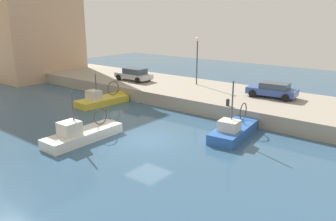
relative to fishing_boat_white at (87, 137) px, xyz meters
The scene contains 10 objects.
water_surface 4.19m from the fishing_boat_white, 55.27° to the right, with size 80.00×80.00×0.00m, color #335675.
quay_wall 14.31m from the fishing_boat_white, 13.92° to the right, with size 9.00×56.00×1.20m, color #9E9384.
fishing_boat_white is the anchor object (origin of this frame).
fishing_boat_blue 10.45m from the fishing_boat_white, 46.57° to the right, with size 6.32×2.36×4.87m.
fishing_boat_yellow 9.57m from the fishing_boat_white, 41.39° to the left, with size 6.01×2.60×3.88m.
parked_car_blue 16.47m from the fishing_boat_white, 25.85° to the right, with size 2.30×4.35×1.33m.
parked_car_silver 15.21m from the fishing_boat_white, 31.73° to the left, with size 2.04×4.30×1.39m.
mooring_bollard_mid 11.23m from the fishing_boat_white, 29.20° to the right, with size 0.28×0.28×0.55m, color #2D2D33.
quay_streetlamp 16.04m from the fishing_boat_white, ahead, with size 0.36×0.36×4.83m.
waterfront_building_central 27.89m from the fishing_boat_white, 65.89° to the left, with size 10.81×8.56×17.62m.
Camera 1 is at (-15.52, -14.04, 8.10)m, focal length 35.13 mm.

